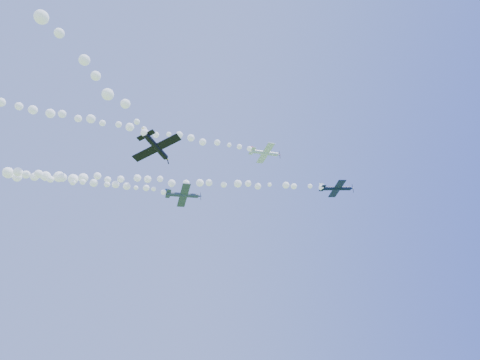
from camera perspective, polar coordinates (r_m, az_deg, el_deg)
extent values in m
cylinder|color=white|center=(89.88, 3.46, 3.90)|extent=(6.42, 1.61, 1.34)
cone|color=white|center=(91.11, 5.46, 3.62)|extent=(0.89, 0.93, 0.89)
cone|color=red|center=(91.30, 5.74, 3.58)|extent=(0.37, 0.33, 0.32)
cube|color=black|center=(91.25, 5.66, 3.59)|extent=(0.21, 0.17, 2.00)
cube|color=white|center=(89.89, 3.62, 3.81)|extent=(2.47, 7.92, 0.27)
cube|color=white|center=(88.96, 1.75, 4.16)|extent=(1.21, 2.82, 0.15)
cube|color=red|center=(89.27, 1.67, 4.47)|extent=(1.09, 0.22, 1.33)
sphere|color=black|center=(90.42, 3.96, 4.03)|extent=(0.89, 0.84, 0.81)
cylinder|color=#0C1535|center=(89.70, 13.44, -1.16)|extent=(6.60, 2.10, 1.25)
cone|color=#0C1535|center=(90.92, 15.54, -1.15)|extent=(0.95, 1.00, 0.91)
cone|color=white|center=(91.09, 15.82, -1.15)|extent=(0.39, 0.36, 0.32)
cube|color=black|center=(91.05, 15.75, -1.15)|extent=(0.19, 0.29, 2.07)
cube|color=#0C1535|center=(89.73, 13.62, -1.24)|extent=(2.49, 8.15, 0.82)
cube|color=#0C1535|center=(88.81, 11.65, -1.14)|extent=(1.23, 2.90, 0.34)
cube|color=white|center=(89.04, 11.54, -0.80)|extent=(1.11, 0.30, 1.36)
sphere|color=black|center=(90.18, 13.95, -0.93)|extent=(0.91, 0.91, 0.88)
cylinder|color=#3A4455|center=(83.94, -8.21, -2.12)|extent=(6.55, 2.26, 1.47)
cone|color=#3A4455|center=(84.52, -5.87, -2.29)|extent=(0.99, 1.01, 0.93)
cone|color=navy|center=(84.61, -5.54, -2.31)|extent=(0.40, 0.37, 0.33)
cube|color=black|center=(84.58, -5.63, -2.30)|extent=(0.26, 0.40, 2.04)
cube|color=#3A4455|center=(83.90, -8.02, -2.20)|extent=(2.21, 8.03, 1.30)
cube|color=#3A4455|center=(83.59, -10.17, -1.94)|extent=(1.13, 2.85, 0.52)
cube|color=navy|center=(83.94, -10.23, -1.61)|extent=(1.15, 0.34, 1.38)
sphere|color=black|center=(84.32, -7.60, -1.94)|extent=(0.90, 0.93, 0.93)
cylinder|color=black|center=(54.53, -11.90, 4.71)|extent=(1.92, 5.56, 0.91)
cone|color=black|center=(56.60, -10.43, 3.06)|extent=(0.86, 0.80, 0.75)
cone|color=yellow|center=(56.90, -10.24, 2.84)|extent=(0.31, 0.33, 0.27)
cube|color=black|center=(56.82, -10.29, 2.90)|extent=(0.62, 0.34, 1.70)
cube|color=black|center=(54.61, -11.76, 4.50)|extent=(6.27, 4.51, 2.28)
cube|color=black|center=(52.91, -13.22, 6.22)|extent=(2.36, 1.84, 0.83)
cube|color=yellow|center=(53.22, -13.35, 6.63)|extent=(0.82, 0.94, 1.09)
sphere|color=black|center=(55.30, -11.57, 4.52)|extent=(1.06, 0.98, 0.85)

